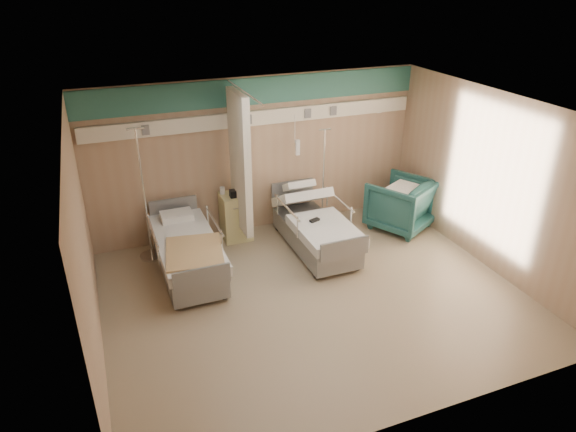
{
  "coord_description": "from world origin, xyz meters",
  "views": [
    {
      "loc": [
        -2.67,
        -5.78,
        4.43
      ],
      "look_at": [
        -0.18,
        0.6,
        1.09
      ],
      "focal_mm": 32.0,
      "sensor_mm": 36.0,
      "label": 1
    }
  ],
  "objects_px": {
    "iv_stand_left": "(149,232)",
    "bed_left": "(188,257)",
    "iv_stand_right": "(322,206)",
    "visitor_armchair": "(401,204)",
    "bed_right": "(315,233)",
    "bedside_cabinet": "(236,216)"
  },
  "relations": [
    {
      "from": "iv_stand_left",
      "to": "bed_left",
      "type": "bearing_deg",
      "value": -58.22
    },
    {
      "from": "iv_stand_right",
      "to": "iv_stand_left",
      "type": "distance_m",
      "value": 3.18
    },
    {
      "from": "visitor_armchair",
      "to": "iv_stand_left",
      "type": "distance_m",
      "value": 4.53
    },
    {
      "from": "iv_stand_right",
      "to": "visitor_armchair",
      "type": "bearing_deg",
      "value": -24.82
    },
    {
      "from": "bed_right",
      "to": "bed_left",
      "type": "bearing_deg",
      "value": 180.0
    },
    {
      "from": "bed_right",
      "to": "bed_left",
      "type": "distance_m",
      "value": 2.2
    },
    {
      "from": "visitor_armchair",
      "to": "bed_left",
      "type": "bearing_deg",
      "value": -26.12
    },
    {
      "from": "iv_stand_left",
      "to": "iv_stand_right",
      "type": "bearing_deg",
      "value": 0.45
    },
    {
      "from": "bedside_cabinet",
      "to": "iv_stand_left",
      "type": "bearing_deg",
      "value": -175.32
    },
    {
      "from": "bedside_cabinet",
      "to": "visitor_armchair",
      "type": "bearing_deg",
      "value": -13.42
    },
    {
      "from": "bed_right",
      "to": "iv_stand_right",
      "type": "bearing_deg",
      "value": 57.99
    },
    {
      "from": "bed_right",
      "to": "visitor_armchair",
      "type": "height_order",
      "value": "visitor_armchair"
    },
    {
      "from": "bed_left",
      "to": "bedside_cabinet",
      "type": "bearing_deg",
      "value": 40.6
    },
    {
      "from": "bedside_cabinet",
      "to": "iv_stand_left",
      "type": "xyz_separation_m",
      "value": [
        -1.53,
        -0.13,
        0.04
      ]
    },
    {
      "from": "bed_right",
      "to": "iv_stand_left",
      "type": "xyz_separation_m",
      "value": [
        -2.68,
        0.77,
        0.15
      ]
    },
    {
      "from": "visitor_armchair",
      "to": "iv_stand_right",
      "type": "distance_m",
      "value": 1.45
    },
    {
      "from": "visitor_armchair",
      "to": "iv_stand_right",
      "type": "bearing_deg",
      "value": -53.71
    },
    {
      "from": "visitor_armchair",
      "to": "bed_right",
      "type": "bearing_deg",
      "value": -22.78
    },
    {
      "from": "bed_left",
      "to": "iv_stand_left",
      "type": "xyz_separation_m",
      "value": [
        -0.48,
        0.77,
        0.15
      ]
    },
    {
      "from": "bed_right",
      "to": "iv_stand_left",
      "type": "bearing_deg",
      "value": 163.87
    },
    {
      "from": "bed_left",
      "to": "iv_stand_right",
      "type": "relative_size",
      "value": 1.15
    },
    {
      "from": "bed_right",
      "to": "bed_left",
      "type": "height_order",
      "value": "same"
    }
  ]
}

